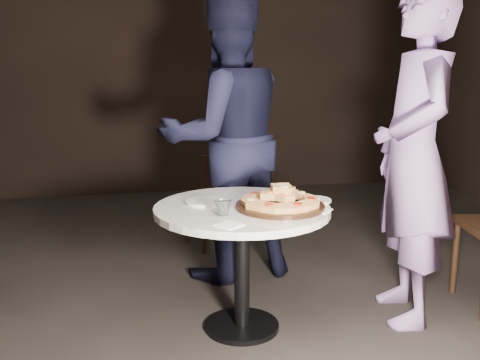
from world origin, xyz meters
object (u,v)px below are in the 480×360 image
object	(u,v)px
water_glass	(223,208)
chair_far	(217,193)
focaccia_pile	(280,198)
diner_navy	(226,139)
table	(242,230)
serving_board	(280,206)
diner_teal	(414,156)

from	to	relation	value
water_glass	chair_far	xyz separation A→B (m)	(0.22, 1.52, -0.29)
focaccia_pile	diner_navy	size ratio (longest dim) A/B	0.22
water_glass	focaccia_pile	bearing A→B (deg)	13.06
table	water_glass	world-z (taller)	water_glass
serving_board	chair_far	distance (m)	1.48
serving_board	focaccia_pile	distance (m)	0.04
focaccia_pile	water_glass	world-z (taller)	focaccia_pile
focaccia_pile	diner_teal	size ratio (longest dim) A/B	0.22
table	focaccia_pile	distance (m)	0.27
water_glass	diner_navy	world-z (taller)	diner_navy
table	diner_navy	xyz separation A→B (m)	(0.06, 0.81, 0.38)
table	diner_teal	size ratio (longest dim) A/B	0.63
diner_navy	water_glass	bearing A→B (deg)	67.88
water_glass	diner_teal	bearing A→B (deg)	6.57
diner_navy	table	bearing A→B (deg)	74.70
table	diner_navy	world-z (taller)	diner_navy
chair_far	serving_board	bearing A→B (deg)	74.58
serving_board	diner_teal	bearing A→B (deg)	3.80
water_glass	diner_teal	world-z (taller)	diner_teal
focaccia_pile	diner_teal	bearing A→B (deg)	3.85
serving_board	focaccia_pile	world-z (taller)	focaccia_pile
diner_teal	water_glass	bearing A→B (deg)	-72.77
chair_far	table	bearing A→B (deg)	67.06
chair_far	focaccia_pile	bearing A→B (deg)	74.62
water_glass	chair_far	bearing A→B (deg)	81.92
serving_board	diner_teal	world-z (taller)	diner_teal
serving_board	water_glass	bearing A→B (deg)	-166.79
focaccia_pile	diner_navy	xyz separation A→B (m)	(-0.13, 0.89, 0.20)
table	serving_board	world-z (taller)	serving_board
water_glass	diner_navy	bearing A→B (deg)	78.92
table	chair_far	world-z (taller)	chair_far
serving_board	water_glass	size ratio (longest dim) A/B	5.47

